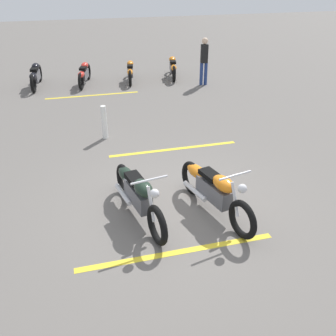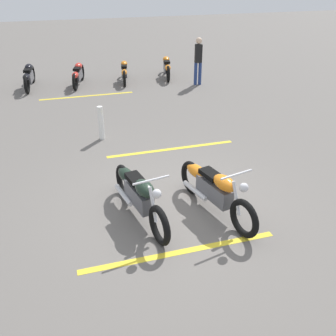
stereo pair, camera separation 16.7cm
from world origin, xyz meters
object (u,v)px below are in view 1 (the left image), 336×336
(motorcycle_row_center, at_px, (84,74))
(motorcycle_row_right, at_px, (36,75))
(motorcycle_bright_foreground, at_px, (213,189))
(motorcycle_row_left, at_px, (130,71))
(motorcycle_row_far_left, at_px, (173,67))
(bystander_near_row, at_px, (204,59))
(bollard_post, at_px, (104,122))
(motorcycle_dark_foreground, at_px, (137,193))

(motorcycle_row_center, height_order, motorcycle_row_right, motorcycle_row_right)
(motorcycle_bright_foreground, distance_m, motorcycle_row_left, 9.20)
(motorcycle_row_left, xyz_separation_m, motorcycle_row_right, (0.19, 3.50, 0.04))
(motorcycle_bright_foreground, xyz_separation_m, motorcycle_row_far_left, (9.33, -2.02, -0.03))
(bystander_near_row, bearing_deg, motorcycle_bright_foreground, 165.80)
(motorcycle_bright_foreground, xyz_separation_m, motorcycle_row_left, (9.19, -0.27, -0.05))
(motorcycle_row_left, xyz_separation_m, motorcycle_row_center, (0.04, 1.76, 0.02))
(motorcycle_row_left, relative_size, motorcycle_row_center, 0.97)
(motorcycle_bright_foreground, height_order, motorcycle_row_right, motorcycle_bright_foreground)
(motorcycle_row_center, xyz_separation_m, motorcycle_row_right, (0.16, 1.74, 0.02))
(motorcycle_bright_foreground, bearing_deg, bollard_post, -172.48)
(motorcycle_dark_foreground, relative_size, bystander_near_row, 1.29)
(motorcycle_bright_foreground, xyz_separation_m, motorcycle_row_center, (9.23, 1.48, -0.04))
(motorcycle_dark_foreground, bearing_deg, motorcycle_row_right, -177.73)
(motorcycle_row_left, relative_size, motorcycle_row_right, 0.90)
(motorcycle_row_far_left, xyz_separation_m, bollard_post, (-5.42, 3.45, 0.01))
(motorcycle_dark_foreground, bearing_deg, bollard_post, 172.08)
(motorcycle_row_center, distance_m, motorcycle_row_right, 1.75)
(motorcycle_row_left, bearing_deg, motorcycle_row_far_left, -73.92)
(motorcycle_dark_foreground, height_order, bollard_post, motorcycle_dark_foreground)
(motorcycle_row_center, distance_m, bystander_near_row, 4.52)
(motorcycle_row_far_left, height_order, motorcycle_row_center, motorcycle_row_far_left)
(motorcycle_bright_foreground, relative_size, motorcycle_row_center, 1.08)
(bystander_near_row, distance_m, bollard_post, 5.94)
(motorcycle_row_left, relative_size, bystander_near_row, 1.15)
(motorcycle_dark_foreground, bearing_deg, bystander_near_row, 142.34)
(motorcycle_dark_foreground, height_order, motorcycle_row_far_left, motorcycle_dark_foreground)
(motorcycle_row_far_left, relative_size, bollard_post, 2.35)
(motorcycle_row_center, relative_size, motorcycle_row_right, 0.93)
(motorcycle_row_right, bearing_deg, motorcycle_bright_foreground, -154.01)
(motorcycle_row_center, height_order, bollard_post, bollard_post)
(motorcycle_dark_foreground, bearing_deg, motorcycle_row_center, 171.54)
(motorcycle_dark_foreground, xyz_separation_m, motorcycle_row_right, (9.15, 1.90, -0.01))
(bollard_post, bearing_deg, motorcycle_row_right, 18.21)
(bollard_post, bearing_deg, motorcycle_dark_foreground, -178.43)
(motorcycle_row_far_left, distance_m, bystander_near_row, 1.64)
(motorcycle_row_far_left, height_order, motorcycle_row_left, motorcycle_row_far_left)
(bollard_post, bearing_deg, bystander_near_row, -46.10)
(motorcycle_row_far_left, xyz_separation_m, motorcycle_row_center, (-0.10, 3.51, -0.00))
(motorcycle_row_far_left, distance_m, motorcycle_row_center, 3.51)
(motorcycle_bright_foreground, relative_size, motorcycle_row_right, 1.01)
(motorcycle_row_left, height_order, motorcycle_row_center, motorcycle_row_center)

